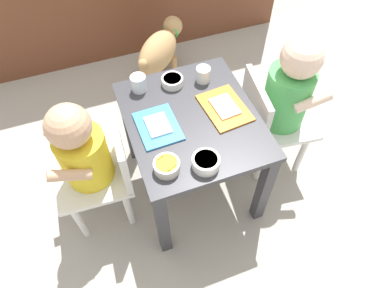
{
  "coord_description": "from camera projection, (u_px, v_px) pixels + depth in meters",
  "views": [
    {
      "loc": [
        -0.3,
        -0.8,
        1.44
      ],
      "look_at": [
        0.0,
        0.0,
        0.3
      ],
      "focal_mm": 32.66,
      "sensor_mm": 36.0,
      "label": 1
    }
  ],
  "objects": [
    {
      "name": "ground_plane",
      "position": [
        192.0,
        182.0,
        1.67
      ],
      "size": [
        7.0,
        7.0,
        0.0
      ],
      "primitive_type": "plane",
      "color": "#9E998E"
    },
    {
      "name": "veggie_bowl_near",
      "position": [
        167.0,
        166.0,
        1.14
      ],
      "size": [
        0.09,
        0.09,
        0.04
      ],
      "color": "silver",
      "rests_on": "dining_table"
    },
    {
      "name": "dog",
      "position": [
        160.0,
        50.0,
        1.92
      ],
      "size": [
        0.36,
        0.36,
        0.32
      ],
      "color": "tan",
      "rests_on": "ground"
    },
    {
      "name": "dining_table",
      "position": [
        192.0,
        133.0,
        1.37
      ],
      "size": [
        0.48,
        0.57,
        0.47
      ],
      "color": "#333338",
      "rests_on": "ground"
    },
    {
      "name": "water_cup_right",
      "position": [
        139.0,
        84.0,
        1.36
      ],
      "size": [
        0.06,
        0.06,
        0.07
      ],
      "color": "white",
      "rests_on": "dining_table"
    },
    {
      "name": "food_tray_left",
      "position": [
        158.0,
        127.0,
        1.26
      ],
      "size": [
        0.15,
        0.19,
        0.02
      ],
      "color": "#388CD8",
      "rests_on": "dining_table"
    },
    {
      "name": "seated_child_right",
      "position": [
        286.0,
        94.0,
        1.4
      ],
      "size": [
        0.31,
        0.31,
        0.7
      ],
      "color": "silver",
      "rests_on": "ground"
    },
    {
      "name": "veggie_bowl_far",
      "position": [
        206.0,
        162.0,
        1.15
      ],
      "size": [
        0.09,
        0.09,
        0.04
      ],
      "color": "white",
      "rests_on": "dining_table"
    },
    {
      "name": "food_tray_right",
      "position": [
        225.0,
        108.0,
        1.32
      ],
      "size": [
        0.17,
        0.22,
        0.02
      ],
      "color": "orange",
      "rests_on": "dining_table"
    },
    {
      "name": "water_cup_left",
      "position": [
        203.0,
        75.0,
        1.39
      ],
      "size": [
        0.06,
        0.06,
        0.06
      ],
      "color": "white",
      "rests_on": "dining_table"
    },
    {
      "name": "cereal_bowl_right_side",
      "position": [
        172.0,
        81.0,
        1.39
      ],
      "size": [
        0.09,
        0.09,
        0.03
      ],
      "color": "white",
      "rests_on": "dining_table"
    },
    {
      "name": "seated_child_left",
      "position": [
        86.0,
        154.0,
        1.25
      ],
      "size": [
        0.29,
        0.29,
        0.66
      ],
      "color": "silver",
      "rests_on": "ground"
    }
  ]
}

